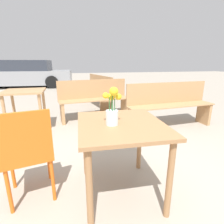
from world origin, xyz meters
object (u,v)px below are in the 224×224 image
at_px(bench_far, 97,88).
at_px(parked_car, 25,74).
at_px(flower_vase, 112,111).
at_px(table_back, 25,99).
at_px(cafe_chair, 27,151).
at_px(bench_near, 169,103).
at_px(table_front, 121,135).
at_px(bench_middle, 94,98).

height_order(bench_far, parked_car, parked_car).
relative_size(flower_vase, table_back, 0.43).
distance_m(cafe_chair, bench_far, 3.85).
distance_m(cafe_chair, bench_near, 2.63).
xyz_separation_m(cafe_chair, parked_car, (-1.80, 8.33, 0.14)).
distance_m(table_front, flower_vase, 0.25).
height_order(table_front, parked_car, parked_car).
distance_m(cafe_chair, table_back, 1.83).
relative_size(flower_vase, bench_far, 0.18).
xyz_separation_m(bench_far, table_back, (-1.56, -1.88, 0.13)).
bearing_deg(flower_vase, table_front, 17.55).
relative_size(cafe_chair, bench_near, 0.50).
distance_m(table_back, parked_car, 6.69).
relative_size(flower_vase, parked_car, 0.07).
bearing_deg(bench_middle, table_back, -158.49).
xyz_separation_m(table_front, bench_far, (0.38, 3.75, -0.13)).
height_order(table_front, cafe_chair, cafe_chair).
bearing_deg(cafe_chair, bench_far, 72.24).
xyz_separation_m(table_front, cafe_chair, (-0.80, 0.09, -0.10)).
bearing_deg(table_front, bench_near, 47.12).
relative_size(table_back, parked_car, 0.16).
bearing_deg(bench_near, parked_car, 120.19).
relative_size(cafe_chair, bench_middle, 0.55).
bearing_deg(parked_car, bench_near, -59.81).
bearing_deg(table_back, bench_middle, 21.51).
distance_m(bench_middle, table_back, 1.38).
distance_m(cafe_chair, bench_middle, 2.46).
relative_size(bench_near, parked_car, 0.37).
distance_m(flower_vase, bench_far, 3.83).
xyz_separation_m(table_front, bench_middle, (0.10, 2.38, -0.14)).
relative_size(bench_near, bench_far, 0.97).
bearing_deg(bench_far, table_back, -129.75).
bearing_deg(bench_middle, flower_vase, -94.30).
bearing_deg(bench_far, parked_car, 122.54).
bearing_deg(table_back, parked_car, 102.19).
distance_m(flower_vase, table_back, 2.21).
relative_size(bench_near, table_back, 2.29).
distance_m(bench_near, table_back, 2.63).
height_order(cafe_chair, bench_near, cafe_chair).
distance_m(table_front, bench_far, 3.78).
bearing_deg(parked_car, bench_middle, -65.95).
relative_size(bench_middle, parked_car, 0.34).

